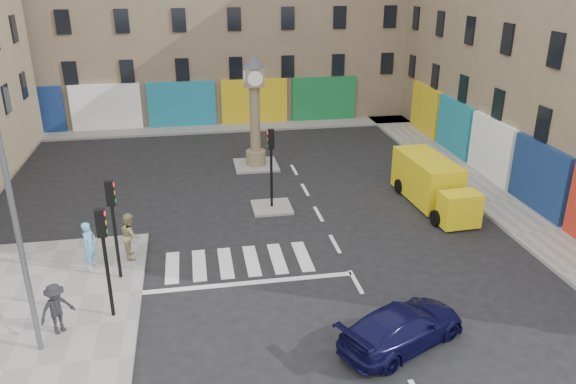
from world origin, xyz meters
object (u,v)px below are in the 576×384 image
object	(u,v)px
traffic_light_island	(271,156)
yellow_van	(432,183)
traffic_light_left_far	(113,214)
pedestrian_dark	(57,309)
pedestrian_blue	(90,245)
navy_sedan	(403,327)
pedestrian_tan	(130,235)
traffic_light_left_near	(104,246)
lamp_post	(12,203)
clock_pillar	(255,104)

from	to	relation	value
traffic_light_island	yellow_van	bearing A→B (deg)	-5.97
traffic_light_left_far	pedestrian_dark	world-z (taller)	traffic_light_left_far
pedestrian_blue	traffic_light_left_far	bearing A→B (deg)	-105.90
navy_sedan	traffic_light_left_far	bearing A→B (deg)	32.56
yellow_van	pedestrian_tan	xyz separation A→B (m)	(-13.49, -3.10, -0.01)
traffic_light_island	pedestrian_dark	xyz separation A→B (m)	(-7.79, -8.44, -1.62)
traffic_light_left_far	pedestrian_tan	distance (m)	2.21
traffic_light_left_far	navy_sedan	world-z (taller)	traffic_light_left_far
traffic_light_left_near	pedestrian_blue	xyz separation A→B (m)	(-1.09, 3.29, -1.56)
pedestrian_dark	lamp_post	bearing A→B (deg)	-155.92
yellow_van	pedestrian_dark	world-z (taller)	yellow_van
navy_sedan	pedestrian_dark	distance (m)	10.37
traffic_light_left_far	pedestrian_blue	bearing A→B (deg)	140.81
lamp_post	clock_pillar	bearing A→B (deg)	61.65
traffic_light_left_far	yellow_van	bearing A→B (deg)	18.51
traffic_light_island	yellow_van	xyz separation A→B (m)	(7.49, -0.78, -1.54)
clock_pillar	pedestrian_tan	size ratio (longest dim) A/B	3.42
yellow_van	pedestrian_tan	bearing A→B (deg)	-170.23
traffic_light_left_far	traffic_light_island	world-z (taller)	traffic_light_left_far
traffic_light_island	pedestrian_blue	bearing A→B (deg)	-148.58
clock_pillar	pedestrian_dark	bearing A→B (deg)	-118.36
pedestrian_blue	navy_sedan	bearing A→B (deg)	-98.94
lamp_post	yellow_van	xyz separation A→B (m)	(15.69, 8.42, -3.74)
yellow_van	pedestrian_blue	bearing A→B (deg)	-169.09
traffic_light_left_far	navy_sedan	distance (m)	10.29
clock_pillar	pedestrian_blue	size ratio (longest dim) A/B	3.36
traffic_light_left_far	pedestrian_dark	xyz separation A→B (m)	(-1.49, -3.04, -1.65)
pedestrian_tan	pedestrian_dark	world-z (taller)	pedestrian_tan
traffic_light_left_far	pedestrian_tan	size ratio (longest dim) A/B	2.07
traffic_light_island	clock_pillar	world-z (taller)	clock_pillar
pedestrian_tan	lamp_post	bearing A→B (deg)	149.10
pedestrian_tan	traffic_light_island	bearing A→B (deg)	-65.53
pedestrian_blue	pedestrian_dark	distance (m)	3.95
clock_pillar	pedestrian_tan	world-z (taller)	clock_pillar
traffic_light_left_near	yellow_van	xyz separation A→B (m)	(13.79, 7.02, -1.57)
traffic_light_left_far	yellow_van	size ratio (longest dim) A/B	0.63
clock_pillar	yellow_van	size ratio (longest dim) A/B	1.03
clock_pillar	navy_sedan	distance (m)	17.05
lamp_post	pedestrian_dark	xyz separation A→B (m)	(0.41, 0.76, -3.82)
navy_sedan	pedestrian_blue	bearing A→B (deg)	31.59
lamp_post	pedestrian_blue	size ratio (longest dim) A/B	4.57
traffic_light_left_near	traffic_light_island	world-z (taller)	traffic_light_left_near
pedestrian_blue	pedestrian_dark	world-z (taller)	pedestrian_blue
traffic_light_left_near	clock_pillar	distance (m)	15.19
traffic_light_left_near	navy_sedan	bearing A→B (deg)	-18.21
navy_sedan	lamp_post	bearing A→B (deg)	56.03
traffic_light_left_near	pedestrian_tan	bearing A→B (deg)	85.62
clock_pillar	pedestrian_tan	distance (m)	11.82
pedestrian_dark	clock_pillar	bearing A→B (deg)	23.87
traffic_light_island	navy_sedan	bearing A→B (deg)	-77.65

